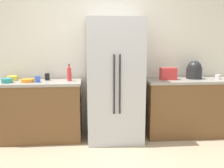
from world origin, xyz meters
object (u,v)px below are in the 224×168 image
object	(u,v)px
refrigerator	(114,81)
cup_a	(47,77)
rice_cooker	(194,70)
cup_c	(218,77)
cup_b	(38,79)
toaster	(168,74)
bowl_a	(7,81)
bowl_b	(28,80)
bottle_a	(69,74)
bowl_c	(12,78)

from	to	relation	value
refrigerator	cup_a	size ratio (longest dim) A/B	17.10
rice_cooker	cup_c	bearing A→B (deg)	-16.54
cup_a	cup_b	distance (m)	0.22
rice_cooker	cup_b	distance (m)	2.49
refrigerator	rice_cooker	xyz separation A→B (m)	(1.33, 0.13, 0.13)
rice_cooker	toaster	bearing A→B (deg)	-171.83
bowl_a	bowl_b	size ratio (longest dim) A/B	0.82
cup_b	bowl_b	world-z (taller)	cup_b
cup_b	cup_c	distance (m)	2.84
bottle_a	bowl_b	size ratio (longest dim) A/B	1.31
rice_cooker	cup_c	distance (m)	0.39
bowl_a	bowl_b	world-z (taller)	bowl_a
rice_cooker	bowl_c	size ratio (longest dim) A/B	1.93
toaster	cup_c	distance (m)	0.82
cup_a	cup_c	world-z (taller)	cup_a
cup_c	bowl_a	distance (m)	3.29
cup_a	cup_c	bearing A→B (deg)	-3.09
bowl_a	bowl_c	size ratio (longest dim) A/B	1.06
refrigerator	cup_c	xyz separation A→B (m)	(1.68, 0.03, 0.03)
refrigerator	rice_cooker	size ratio (longest dim) A/B	6.30
toaster	bowl_c	bearing A→B (deg)	176.95
refrigerator	bowl_a	bearing A→B (deg)	-179.39
rice_cooker	bowl_a	distance (m)	2.94
toaster	cup_b	distance (m)	2.03
cup_c	bowl_c	size ratio (longest dim) A/B	0.55
bowl_b	cup_a	bearing A→B (deg)	30.10
cup_a	bowl_a	world-z (taller)	cup_a
bottle_a	cup_c	distance (m)	2.38
refrigerator	toaster	size ratio (longest dim) A/B	7.41
cup_c	bowl_a	world-z (taller)	cup_c
cup_c	toaster	bearing A→B (deg)	177.14
toaster	bowl_a	xyz separation A→B (m)	(-2.48, -0.09, -0.06)
cup_c	bottle_a	bearing A→B (deg)	178.81
refrigerator	toaster	world-z (taller)	refrigerator
cup_a	bowl_a	distance (m)	0.59
refrigerator	bowl_c	distance (m)	1.61
cup_b	bowl_a	world-z (taller)	cup_b
toaster	bowl_c	distance (m)	2.47
bowl_b	cup_b	bearing A→B (deg)	-14.50
bottle_a	toaster	bearing A→B (deg)	-0.33
rice_cooker	cup_c	size ratio (longest dim) A/B	3.51
bottle_a	cup_c	size ratio (longest dim) A/B	3.09
bowl_b	cup_c	bearing A→B (deg)	0.12
bottle_a	cup_b	world-z (taller)	bottle_a
toaster	bowl_b	bearing A→B (deg)	-178.77
rice_cooker	bowl_c	xyz separation A→B (m)	(-2.92, 0.07, -0.10)
rice_cooker	bottle_a	xyz separation A→B (m)	(-2.02, -0.06, -0.03)
rice_cooker	bowl_c	bearing A→B (deg)	178.71
refrigerator	bowl_c	xyz separation A→B (m)	(-1.59, 0.20, 0.03)
toaster	bowl_a	size ratio (longest dim) A/B	1.55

